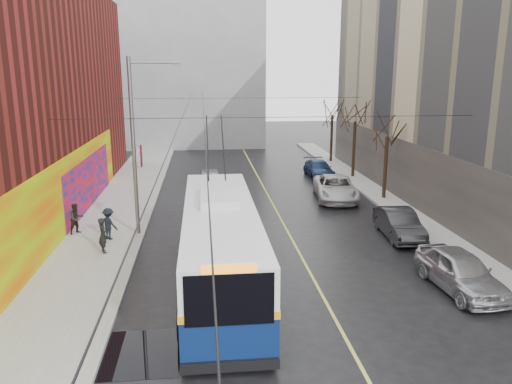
# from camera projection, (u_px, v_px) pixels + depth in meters

# --- Properties ---
(ground) EXTENTS (140.00, 140.00, 0.00)m
(ground) POSITION_uv_depth(u_px,v_px,m) (293.00, 324.00, 16.79)
(ground) COLOR black
(ground) RESTS_ON ground
(sidewalk_left) EXTENTS (4.00, 60.00, 0.15)m
(sidewalk_left) POSITION_uv_depth(u_px,v_px,m) (112.00, 224.00, 27.54)
(sidewalk_left) COLOR gray
(sidewalk_left) RESTS_ON ground
(sidewalk_right) EXTENTS (2.00, 60.00, 0.15)m
(sidewalk_right) POSITION_uv_depth(u_px,v_px,m) (408.00, 215.00, 29.30)
(sidewalk_right) COLOR gray
(sidewalk_right) RESTS_ON ground
(lane_line) EXTENTS (0.12, 50.00, 0.01)m
(lane_line) POSITION_uv_depth(u_px,v_px,m) (276.00, 211.00, 30.47)
(lane_line) COLOR #BFB74C
(lane_line) RESTS_ON ground
(building_far) EXTENTS (20.50, 12.10, 18.00)m
(building_far) POSITION_uv_depth(u_px,v_px,m) (174.00, 65.00, 57.53)
(building_far) COLOR gray
(building_far) RESTS_ON ground
(streetlight_pole) EXTENTS (2.65, 0.60, 9.00)m
(streetlight_pole) POSITION_uv_depth(u_px,v_px,m) (137.00, 143.00, 24.68)
(streetlight_pole) COLOR slate
(streetlight_pole) RESTS_ON ground
(catenary_wires) EXTENTS (18.00, 60.00, 0.22)m
(catenary_wires) POSITION_uv_depth(u_px,v_px,m) (208.00, 107.00, 29.33)
(catenary_wires) COLOR black
(tree_near) EXTENTS (3.20, 3.20, 6.40)m
(tree_near) POSITION_uv_depth(u_px,v_px,m) (388.00, 125.00, 32.01)
(tree_near) COLOR black
(tree_near) RESTS_ON ground
(tree_mid) EXTENTS (3.20, 3.20, 6.68)m
(tree_mid) POSITION_uv_depth(u_px,v_px,m) (356.00, 112.00, 38.71)
(tree_mid) COLOR black
(tree_mid) RESTS_ON ground
(tree_far) EXTENTS (3.20, 3.20, 6.57)m
(tree_far) POSITION_uv_depth(u_px,v_px,m) (333.00, 107.00, 45.51)
(tree_far) COLOR black
(tree_far) RESTS_ON ground
(puddle) EXTENTS (2.34, 2.76, 0.01)m
(puddle) POSITION_uv_depth(u_px,v_px,m) (142.00, 353.00, 15.06)
(puddle) COLOR black
(puddle) RESTS_ON ground
(pigeons_flying) EXTENTS (2.49, 1.37, 1.86)m
(pigeons_flying) POSITION_uv_depth(u_px,v_px,m) (206.00, 88.00, 24.12)
(pigeons_flying) COLOR slate
(trolleybus) EXTENTS (3.08, 13.08, 6.17)m
(trolleybus) POSITION_uv_depth(u_px,v_px,m) (220.00, 243.00, 19.64)
(trolleybus) COLOR #0A1C4C
(trolleybus) RESTS_ON ground
(parked_car_a) EXTENTS (2.15, 4.72, 1.57)m
(parked_car_a) POSITION_uv_depth(u_px,v_px,m) (460.00, 271.00, 19.24)
(parked_car_a) COLOR #A4A5A9
(parked_car_a) RESTS_ON ground
(parked_car_b) EXTENTS (1.76, 4.47, 1.45)m
(parked_car_b) POSITION_uv_depth(u_px,v_px,m) (399.00, 224.00, 25.45)
(parked_car_b) COLOR #28282A
(parked_car_b) RESTS_ON ground
(parked_car_c) EXTENTS (3.26, 5.87, 1.55)m
(parked_car_c) POSITION_uv_depth(u_px,v_px,m) (335.00, 188.00, 33.04)
(parked_car_c) COLOR silver
(parked_car_c) RESTS_ON ground
(parked_car_d) EXTENTS (1.92, 4.59, 1.33)m
(parked_car_d) POSITION_uv_depth(u_px,v_px,m) (319.00, 169.00, 40.14)
(parked_car_d) COLOR navy
(parked_car_d) RESTS_ON ground
(following_car) EXTENTS (1.83, 4.53, 1.54)m
(following_car) POSITION_uv_depth(u_px,v_px,m) (210.00, 180.00, 35.39)
(following_car) COLOR #A3A4A8
(following_car) RESTS_ON ground
(pedestrian_a) EXTENTS (0.61, 0.71, 1.66)m
(pedestrian_a) POSITION_uv_depth(u_px,v_px,m) (103.00, 235.00, 22.85)
(pedestrian_a) COLOR black
(pedestrian_a) RESTS_ON sidewalk_left
(pedestrian_b) EXTENTS (0.97, 0.96, 1.58)m
(pedestrian_b) POSITION_uv_depth(u_px,v_px,m) (76.00, 219.00, 25.58)
(pedestrian_b) COLOR black
(pedestrian_b) RESTS_ON sidewalk_left
(pedestrian_c) EXTENTS (1.19, 1.08, 1.60)m
(pedestrian_c) POSITION_uv_depth(u_px,v_px,m) (109.00, 224.00, 24.68)
(pedestrian_c) COLOR black
(pedestrian_c) RESTS_ON sidewalk_left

